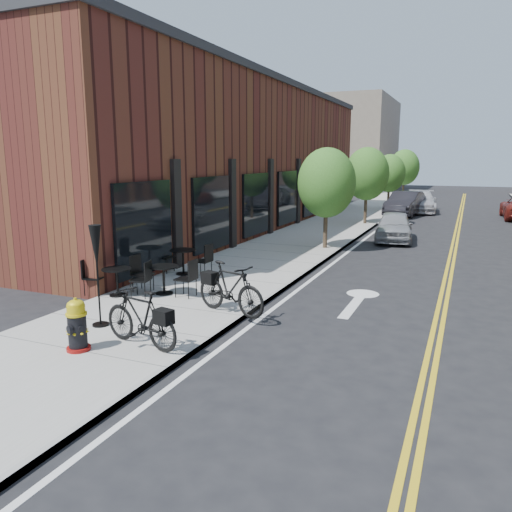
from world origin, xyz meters
The scene contains 18 objects.
ground centered at (0.00, 0.00, 0.00)m, with size 120.00×120.00×0.00m, color black.
sidewalk_near centered at (-2.00, 10.00, 0.06)m, with size 4.00×70.00×0.12m, color #9E9B93.
building_near centered at (-6.50, 14.00, 3.50)m, with size 5.00×28.00×7.00m, color #4C1E18.
bg_building_left centered at (-8.00, 48.00, 5.00)m, with size 8.00×14.00×10.00m, color #726656.
tree_near_a centered at (-0.60, 9.00, 2.60)m, with size 2.20×2.20×3.81m.
tree_near_b centered at (-0.60, 17.00, 2.71)m, with size 2.30×2.30×3.98m.
tree_near_c centered at (-0.60, 25.00, 2.53)m, with size 2.10×2.10×3.67m.
tree_near_d centered at (-0.60, 33.00, 2.79)m, with size 2.40×2.40×4.11m.
fire_hydrant centered at (-1.90, -2.98, 0.58)m, with size 0.55×0.55×0.98m.
bicycle_left centered at (-0.97, -2.37, 0.66)m, with size 0.51×1.81×1.09m, color black.
bicycle_right centered at (-0.30, 0.02, 0.70)m, with size 0.55×1.94×1.17m, color black.
bistro_set_a centered at (-3.58, 0.26, 0.58)m, with size 1.73×0.87×0.91m.
bistro_set_b centered at (-2.60, 0.87, 0.60)m, with size 1.75×0.76×0.95m.
bistro_set_c centered at (-3.29, 2.95, 0.61)m, with size 1.81×0.81×0.97m.
patio_umbrella centered at (-2.44, -1.74, 1.63)m, with size 0.34×0.34×2.10m.
parked_car_a centered at (1.52, 12.42, 0.64)m, with size 1.51×3.74×1.28m, color #93969A.
parked_car_b centered at (0.80, 22.58, 0.75)m, with size 1.59×4.57×1.51m, color black.
parked_car_c centered at (1.48, 25.11, 0.70)m, with size 1.96×4.81×1.40m, color silver.
Camera 1 is at (4.39, -9.56, 3.53)m, focal length 35.00 mm.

